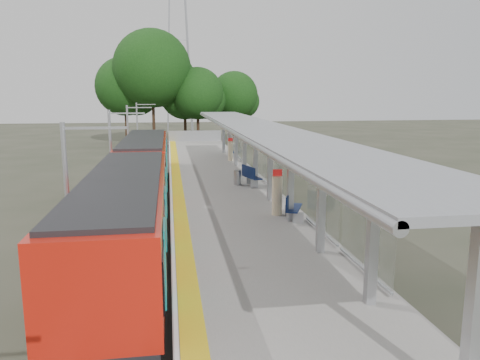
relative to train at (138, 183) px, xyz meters
name	(u,v)px	position (x,y,z in m)	size (l,w,h in m)	color
trackbed	(145,196)	(0.00, 5.88, -1.93)	(3.00, 70.00, 0.24)	#59544C
platform	(218,188)	(4.50, 5.88, -1.55)	(6.00, 50.00, 1.00)	gray
tactile_strip	(177,181)	(1.95, 5.88, -1.04)	(0.60, 50.00, 0.02)	yellow
end_fence	(195,136)	(4.50, 30.83, -0.45)	(6.00, 0.10, 1.20)	#9EA0A5
train	(138,183)	(0.00, 0.00, 0.00)	(2.74, 27.60, 3.62)	black
canopy	(255,133)	(6.11, 2.07, 2.15)	(3.27, 38.00, 3.66)	#9EA0A5
pylon	(178,16)	(3.50, 58.88, 16.95)	(8.00, 4.00, 38.00)	#9EA0A5
tree_cluster	(167,82)	(1.54, 37.72, 5.72)	(20.87, 10.90, 14.13)	#382316
catenary_masts	(112,153)	(-1.72, 4.88, 0.86)	(2.08, 48.16, 5.40)	#9EA0A5
bench_near	(292,206)	(6.64, -3.90, -0.46)	(1.12, 1.72, 1.13)	#0F1F4D
bench_mid	(251,175)	(6.18, 3.71, -0.44)	(0.97, 1.78, 1.17)	#0F1F4D
bench_far	(232,151)	(6.82, 16.76, -0.56)	(0.64, 1.41, 0.93)	#0F1F4D
info_pillar_near	(277,195)	(6.19, -3.04, -0.17)	(0.46, 0.46, 2.04)	beige
info_pillar_far	(230,151)	(6.40, 14.33, -0.26)	(0.41, 0.41, 1.83)	beige
litter_bin	(237,177)	(5.47, 4.11, -0.61)	(0.43, 0.43, 0.88)	#9EA0A5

